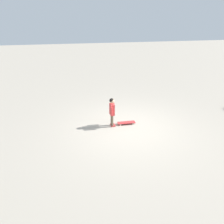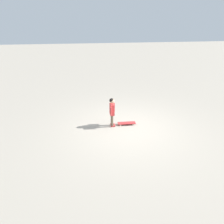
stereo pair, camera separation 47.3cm
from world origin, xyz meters
name	(u,v)px [view 1 (the left image)]	position (x,y,z in m)	size (l,w,h in m)	color
ground_plane	(129,128)	(0.00, 0.00, 0.00)	(50.00, 50.00, 0.00)	#9E9384
child_person	(112,109)	(0.56, -0.27, 0.66)	(0.21, 0.38, 1.06)	brown
skateboard	(126,123)	(0.03, -0.30, 0.06)	(0.66, 0.21, 0.07)	#B22D2D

